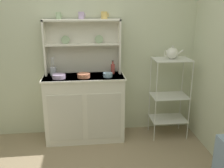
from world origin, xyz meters
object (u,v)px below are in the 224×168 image
object	(u,v)px
hutch_cabinet	(85,107)
bakers_rack	(170,91)
bowl_mixing_large	(59,76)
cup_sage_0	(59,16)
utensil_jar	(53,71)
porcelain_teapot	(172,53)
hutch_shelf_unit	(82,42)
jam_bottle	(113,68)

from	to	relation	value
hutch_cabinet	bakers_rack	world-z (taller)	bakers_rack
hutch_cabinet	bowl_mixing_large	size ratio (longest dim) A/B	6.26
hutch_cabinet	cup_sage_0	bearing A→B (deg)	157.13
bowl_mixing_large	utensil_jar	world-z (taller)	utensil_jar
bakers_rack	porcelain_teapot	distance (m)	0.53
hutch_shelf_unit	hutch_cabinet	bearing A→B (deg)	-90.00
cup_sage_0	hutch_cabinet	bearing A→B (deg)	-22.87
hutch_cabinet	bakers_rack	xyz separation A→B (m)	(1.18, -0.04, 0.20)
utensil_jar	hutch_cabinet	bearing A→B (deg)	-11.09
jam_bottle	bowl_mixing_large	bearing A→B (deg)	-167.39
jam_bottle	porcelain_teapot	bearing A→B (deg)	-9.29
utensil_jar	hutch_shelf_unit	bearing A→B (deg)	12.21
bakers_rack	jam_bottle	distance (m)	0.85
cup_sage_0	bowl_mixing_large	bearing A→B (deg)	-97.26
hutch_cabinet	jam_bottle	bearing A→B (deg)	12.21
bakers_rack	porcelain_teapot	bearing A→B (deg)	180.00
bowl_mixing_large	cup_sage_0	bearing A→B (deg)	82.74
hutch_cabinet	hutch_shelf_unit	world-z (taller)	hutch_shelf_unit
utensil_jar	bowl_mixing_large	bearing A→B (deg)	-60.98
bowl_mixing_large	hutch_cabinet	bearing A→B (deg)	13.11
hutch_cabinet	utensil_jar	bearing A→B (deg)	168.91
hutch_cabinet	cup_sage_0	size ratio (longest dim) A/B	12.56
bakers_rack	porcelain_teapot	world-z (taller)	porcelain_teapot
hutch_cabinet	bakers_rack	distance (m)	1.19
hutch_shelf_unit	jam_bottle	xyz separation A→B (m)	(0.40, -0.08, -0.35)
hutch_shelf_unit	jam_bottle	size ratio (longest dim) A/B	5.58
hutch_cabinet	utensil_jar	world-z (taller)	utensil_jar
bakers_rack	utensil_jar	world-z (taller)	utensil_jar
porcelain_teapot	bowl_mixing_large	bearing A→B (deg)	-178.75
jam_bottle	porcelain_teapot	xyz separation A→B (m)	(0.78, -0.13, 0.22)
hutch_cabinet	bowl_mixing_large	bearing A→B (deg)	-166.89
cup_sage_0	utensil_jar	xyz separation A→B (m)	(-0.11, -0.04, -0.71)
hutch_shelf_unit	jam_bottle	world-z (taller)	hutch_shelf_unit
hutch_cabinet	bakers_rack	size ratio (longest dim) A/B	0.96
hutch_cabinet	porcelain_teapot	world-z (taller)	porcelain_teapot
hutch_cabinet	porcelain_teapot	size ratio (longest dim) A/B	4.41
utensil_jar	porcelain_teapot	bearing A→B (deg)	-4.32
bakers_rack	bowl_mixing_large	size ratio (longest dim) A/B	6.50
jam_bottle	utensil_jar	distance (m)	0.80
utensil_jar	porcelain_teapot	world-z (taller)	porcelain_teapot
cup_sage_0	porcelain_teapot	bearing A→B (deg)	-6.35
hutch_cabinet	jam_bottle	world-z (taller)	jam_bottle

